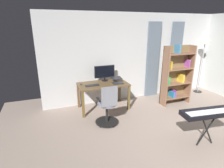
# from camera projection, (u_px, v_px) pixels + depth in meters

# --- Properties ---
(ground_plane) EXTENTS (7.92, 7.92, 0.00)m
(ground_plane) POSITION_uv_depth(u_px,v_px,m) (209.00, 154.00, 3.37)
(ground_plane) COLOR gray
(back_room_partition) EXTENTS (5.73, 0.10, 2.64)m
(back_room_partition) POSITION_uv_depth(u_px,v_px,m) (135.00, 57.00, 5.67)
(back_room_partition) COLOR silver
(back_room_partition) RESTS_ON ground
(curtain_left_panel) EXTENTS (0.43, 0.06, 2.38)m
(curtain_left_panel) POSITION_uv_depth(u_px,v_px,m) (175.00, 59.00, 6.10)
(curtain_left_panel) COLOR slate
(curtain_left_panel) RESTS_ON ground
(curtain_right_panel) EXTENTS (0.44, 0.06, 2.38)m
(curtain_right_panel) POSITION_uv_depth(u_px,v_px,m) (153.00, 61.00, 5.81)
(curtain_right_panel) COLOR slate
(curtain_right_panel) RESTS_ON ground
(desk) EXTENTS (1.36, 0.73, 0.75)m
(desk) POSITION_uv_depth(u_px,v_px,m) (103.00, 87.00, 5.01)
(desk) COLOR brown
(desk) RESTS_ON ground
(office_chair) EXTENTS (0.56, 0.56, 0.99)m
(office_chair) POSITION_uv_depth(u_px,v_px,m) (108.00, 107.00, 4.23)
(office_chair) COLOR black
(office_chair) RESTS_ON ground
(computer_monitor) EXTENTS (0.59, 0.18, 0.44)m
(computer_monitor) POSITION_uv_depth(u_px,v_px,m) (105.00, 72.00, 5.16)
(computer_monitor) COLOR black
(computer_monitor) RESTS_ON desk
(computer_keyboard) EXTENTS (0.36, 0.13, 0.02)m
(computer_keyboard) POSITION_uv_depth(u_px,v_px,m) (92.00, 85.00, 4.79)
(computer_keyboard) COLOR #232328
(computer_keyboard) RESTS_ON desk
(laptop) EXTENTS (0.29, 0.32, 0.15)m
(laptop) POSITION_uv_depth(u_px,v_px,m) (117.00, 81.00, 5.02)
(laptop) COLOR #232328
(laptop) RESTS_ON desk
(computer_mouse) EXTENTS (0.06, 0.10, 0.04)m
(computer_mouse) POSITION_uv_depth(u_px,v_px,m) (81.00, 84.00, 4.87)
(computer_mouse) COLOR #333338
(computer_mouse) RESTS_ON desk
(mug_tea) EXTENTS (0.14, 0.09, 0.10)m
(mug_tea) POSITION_uv_depth(u_px,v_px,m) (115.00, 78.00, 5.32)
(mug_tea) COLOR white
(mug_tea) RESTS_ON desk
(bookshelf) EXTENTS (0.90, 0.30, 1.77)m
(bookshelf) POSITION_uv_depth(u_px,v_px,m) (176.00, 75.00, 5.32)
(bookshelf) COLOR #865F46
(bookshelf) RESTS_ON ground
(piano_keyboard) EXTENTS (1.15, 0.46, 0.76)m
(piano_keyboard) POSITION_uv_depth(u_px,v_px,m) (210.00, 113.00, 3.42)
(piano_keyboard) COLOR black
(piano_keyboard) RESTS_ON ground
(floor_lamp) EXTENTS (0.31, 0.31, 1.89)m
(floor_lamp) POSITION_uv_depth(u_px,v_px,m) (204.00, 47.00, 6.01)
(floor_lamp) COLOR black
(floor_lamp) RESTS_ON ground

